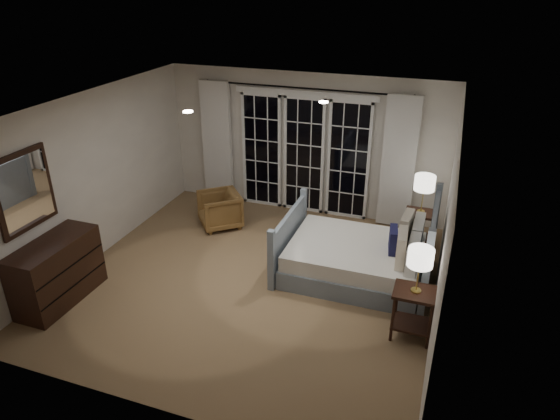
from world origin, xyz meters
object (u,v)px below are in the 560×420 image
(armchair, at_px, (220,210))
(dresser, at_px, (57,271))
(bed, at_px, (360,257))
(nightstand_right, at_px, (419,224))
(nightstand_left, at_px, (414,307))
(lamp_left, at_px, (421,258))
(lamp_right, at_px, (425,183))

(armchair, relative_size, dresser, 0.55)
(bed, relative_size, nightstand_right, 3.41)
(nightstand_left, xyz_separation_m, lamp_left, (0.00, 0.00, 0.67))
(bed, bearing_deg, nightstand_right, 59.01)
(nightstand_left, relative_size, nightstand_right, 1.08)
(bed, distance_m, lamp_right, 1.58)
(lamp_right, distance_m, dresser, 5.37)
(nightstand_left, height_order, dresser, dresser)
(nightstand_right, height_order, lamp_left, lamp_left)
(nightstand_left, height_order, nightstand_right, nightstand_left)
(nightstand_left, distance_m, dresser, 4.57)
(bed, height_order, nightstand_left, bed)
(bed, relative_size, armchair, 3.07)
(dresser, bearing_deg, nightstand_left, 9.93)
(lamp_right, height_order, dresser, lamp_right)
(nightstand_left, height_order, lamp_right, lamp_right)
(armchair, bearing_deg, bed, 33.64)
(nightstand_right, xyz_separation_m, lamp_right, (-0.00, -0.00, 0.70))
(bed, xyz_separation_m, nightstand_left, (0.85, -1.11, 0.12))
(nightstand_left, xyz_separation_m, lamp_right, (-0.14, 2.28, 0.66))
(dresser, bearing_deg, armchair, 67.98)
(lamp_left, distance_m, lamp_right, 2.29)
(lamp_left, height_order, armchair, lamp_left)
(armchair, distance_m, dresser, 2.87)
(nightstand_left, distance_m, lamp_left, 0.67)
(bed, xyz_separation_m, lamp_right, (0.71, 1.17, 0.78))
(bed, height_order, armchair, bed)
(lamp_right, height_order, armchair, lamp_right)
(nightstand_left, bearing_deg, lamp_right, 93.61)
(armchair, height_order, dresser, dresser)
(bed, bearing_deg, lamp_left, -52.46)
(nightstand_left, distance_m, lamp_right, 2.38)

